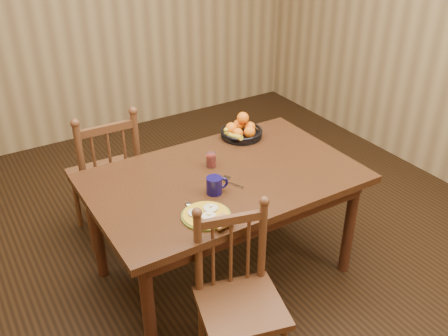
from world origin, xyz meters
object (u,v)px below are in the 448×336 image
coffee_mug (215,185)px  chair_near (239,299)px  breakfast_plate (207,215)px  dining_table (224,187)px  fruit_bowl (241,130)px  chair_far (107,177)px

coffee_mug → chair_near: bearing=-107.8°
chair_near → breakfast_plate: chair_near is taller
dining_table → fruit_bowl: (0.37, 0.38, 0.13)m
chair_far → fruit_bowl: chair_far is taller
coffee_mug → dining_table: bearing=43.8°
chair_near → breakfast_plate: size_ratio=3.14×
chair_far → chair_near: (0.17, -1.43, -0.04)m
fruit_bowl → dining_table: bearing=-134.1°
chair_near → fruit_bowl: (0.68, 1.03, 0.35)m
coffee_mug → fruit_bowl: fruit_bowl is taller
chair_near → breakfast_plate: bearing=103.4°
chair_near → coffee_mug: chair_near is taller
chair_far → dining_table: bearing=123.1°
chair_far → breakfast_plate: 1.15m
chair_near → coffee_mug: (0.16, 0.51, 0.36)m
chair_far → fruit_bowl: 0.99m
breakfast_plate → coffee_mug: size_ratio=2.18×
breakfast_plate → coffee_mug: bearing=49.4°
dining_table → chair_far: bearing=121.5°
chair_near → dining_table: bearing=79.2°
breakfast_plate → fruit_bowl: (0.67, 0.70, 0.03)m
chair_near → coffee_mug: size_ratio=6.85×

